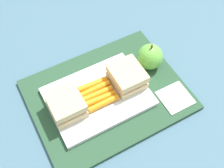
{
  "coord_description": "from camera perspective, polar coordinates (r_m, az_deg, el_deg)",
  "views": [
    {
      "loc": [
        -0.17,
        -0.33,
        0.59
      ],
      "look_at": [
        0.01,
        0.0,
        0.04
      ],
      "focal_mm": 46.47,
      "sensor_mm": 36.0,
      "label": 1
    }
  ],
  "objects": [
    {
      "name": "ground_plane",
      "position": [
        0.7,
        -0.9,
        -2.34
      ],
      "size": [
        2.4,
        2.4,
        0.0
      ],
      "primitive_type": "plane",
      "color": "#42667A"
    },
    {
      "name": "lunchbag_mat",
      "position": [
        0.7,
        -0.9,
        -2.12
      ],
      "size": [
        0.36,
        0.28,
        0.01
      ],
      "primitive_type": "cube",
      "color": "#284C33",
      "rests_on": "ground_plane"
    },
    {
      "name": "food_tray",
      "position": [
        0.68,
        -2.77,
        -2.49
      ],
      "size": [
        0.23,
        0.17,
        0.01
      ],
      "primitive_type": "cube",
      "color": "white",
      "rests_on": "lunchbag_mat"
    },
    {
      "name": "sandwich_half_left",
      "position": [
        0.65,
        -9.04,
        -3.99
      ],
      "size": [
        0.07,
        0.08,
        0.04
      ],
      "color": "#DBC189",
      "rests_on": "food_tray"
    },
    {
      "name": "sandwich_half_right",
      "position": [
        0.68,
        2.99,
        1.46
      ],
      "size": [
        0.07,
        0.08,
        0.04
      ],
      "color": "#DBC189",
      "rests_on": "food_tray"
    },
    {
      "name": "carrot_sticks_bundle",
      "position": [
        0.67,
        -2.8,
        -1.9
      ],
      "size": [
        0.08,
        0.07,
        0.02
      ],
      "color": "orange",
      "rests_on": "food_tray"
    },
    {
      "name": "apple",
      "position": [
        0.72,
        7.49,
        5.35
      ],
      "size": [
        0.06,
        0.06,
        0.08
      ],
      "color": "#66B742",
      "rests_on": "lunchbag_mat"
    },
    {
      "name": "paper_napkin",
      "position": [
        0.7,
        12.34,
        -2.62
      ],
      "size": [
        0.07,
        0.07,
        0.0
      ],
      "primitive_type": "cube",
      "rotation": [
        0.0,
        0.0,
        -0.01
      ],
      "color": "white",
      "rests_on": "lunchbag_mat"
    }
  ]
}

